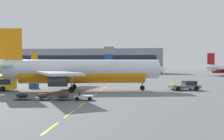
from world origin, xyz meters
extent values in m
plane|color=slate|center=(40.00, 40.00, 0.00)|extent=(400.00, 400.00, 0.00)
cube|color=yellow|center=(18.00, -5.00, 0.00)|extent=(0.24, 4.00, 0.01)
cube|color=yellow|center=(18.00, 0.97, 0.00)|extent=(0.24, 4.00, 0.01)
cube|color=yellow|center=(18.00, 6.90, 0.00)|extent=(0.24, 4.00, 0.01)
cube|color=yellow|center=(18.00, 13.54, 0.00)|extent=(0.24, 4.00, 0.01)
cube|color=yellow|center=(18.00, 19.41, 0.00)|extent=(0.24, 4.00, 0.01)
cube|color=yellow|center=(18.00, 25.88, 0.00)|extent=(0.24, 4.00, 0.01)
cube|color=yellow|center=(18.00, 32.67, 0.00)|extent=(0.24, 4.00, 0.01)
cube|color=yellow|center=(18.00, 39.24, 0.00)|extent=(0.24, 4.00, 0.01)
cube|color=yellow|center=(18.00, 45.49, 0.00)|extent=(0.24, 4.00, 0.01)
cube|color=yellow|center=(18.00, 51.50, 0.00)|extent=(0.24, 4.00, 0.01)
cube|color=yellow|center=(18.00, 57.54, 0.00)|extent=(0.24, 4.00, 0.01)
cube|color=yellow|center=(18.00, 63.85, 0.00)|extent=(0.24, 4.00, 0.01)
cube|color=yellow|center=(18.00, 70.18, 0.00)|extent=(0.24, 4.00, 0.01)
cube|color=yellow|center=(18.00, 76.76, 0.00)|extent=(0.24, 4.00, 0.01)
cube|color=yellow|center=(18.00, 82.26, 0.00)|extent=(0.24, 4.00, 0.01)
cube|color=yellow|center=(18.00, 88.38, 0.00)|extent=(0.24, 4.00, 0.01)
cube|color=#B21414|center=(18.00, 22.00, 0.00)|extent=(8.00, 0.40, 0.01)
cylinder|color=silver|center=(14.62, 23.78, 4.30)|extent=(30.32, 8.58, 3.80)
cylinder|color=orange|center=(14.62, 23.78, 3.26)|extent=(24.74, 7.38, 3.50)
cone|color=silver|center=(29.48, 26.19, 4.30)|extent=(4.05, 4.24, 3.72)
cone|color=silver|center=(-0.92, 21.25, 4.78)|extent=(4.66, 3.86, 3.23)
cube|color=#192333|center=(28.44, 26.02, 4.97)|extent=(2.04, 3.07, 0.60)
cube|color=orange|center=(0.80, 21.53, 9.20)|extent=(4.40, 1.06, 6.00)
cube|color=silver|center=(-0.40, 24.58, 5.06)|extent=(4.19, 6.83, 0.24)
cube|color=silver|center=(0.63, 18.26, 5.06)|extent=(4.19, 6.83, 0.24)
cube|color=#B7BCC6|center=(9.34, 31.53, 3.83)|extent=(7.69, 17.58, 0.36)
cube|color=#B7BCC6|center=(12.06, 14.75, 3.83)|extent=(12.34, 17.23, 0.36)
cylinder|color=#4C4F54|center=(9.67, 28.54, 2.38)|extent=(3.50, 2.59, 2.10)
cylinder|color=black|center=(11.25, 28.80, 2.38)|extent=(0.40, 1.78, 1.79)
cylinder|color=#4C4F54|center=(11.43, 17.69, 2.38)|extent=(3.50, 2.59, 2.10)
cylinder|color=black|center=(13.01, 17.94, 2.38)|extent=(0.40, 1.78, 1.79)
cylinder|color=gray|center=(26.37, 25.69, 1.83)|extent=(0.28, 0.28, 2.67)
cylinder|color=black|center=(26.37, 25.69, 0.50)|extent=(1.02, 0.44, 0.99)
cylinder|color=gray|center=(12.23, 26.02, 1.86)|extent=(0.28, 0.28, 2.61)
cylinder|color=black|center=(12.18, 26.37, 0.55)|extent=(1.14, 0.52, 1.10)
cylinder|color=black|center=(12.29, 25.68, 0.55)|extent=(1.14, 0.52, 1.10)
cylinder|color=gray|center=(13.07, 20.89, 1.86)|extent=(0.28, 0.28, 2.61)
cylinder|color=black|center=(13.01, 21.24, 0.55)|extent=(1.14, 0.52, 1.10)
cylinder|color=black|center=(13.12, 20.54, 0.55)|extent=(1.14, 0.52, 1.10)
cube|color=slate|center=(34.96, 27.08, 0.70)|extent=(6.48, 4.11, 0.60)
cube|color=#192333|center=(36.01, 27.33, 1.45)|extent=(2.83, 2.62, 0.90)
cube|color=yellow|center=(32.39, 26.48, 1.12)|extent=(1.26, 2.61, 0.24)
sphere|color=orange|center=(36.01, 27.33, 2.00)|extent=(0.16, 0.16, 0.16)
cylinder|color=black|center=(33.41, 25.28, 0.45)|extent=(0.97, 0.60, 0.90)
cylinder|color=black|center=(32.77, 28.00, 0.45)|extent=(0.97, 0.60, 0.90)
cylinder|color=black|center=(37.15, 26.16, 0.45)|extent=(0.97, 0.60, 0.90)
cylinder|color=black|center=(36.50, 28.89, 0.45)|extent=(0.97, 0.60, 0.90)
cylinder|color=white|center=(-0.08, 96.54, 3.73)|extent=(26.19, 4.27, 3.29)
cylinder|color=#0F479E|center=(-0.08, 96.54, 2.82)|extent=(21.33, 3.83, 3.03)
cone|color=white|center=(-13.11, 96.05, 3.73)|extent=(3.15, 3.34, 3.23)
cone|color=white|center=(13.56, 97.05, 4.14)|extent=(3.74, 2.93, 2.80)
cube|color=#192333|center=(-12.20, 96.08, 4.30)|extent=(1.48, 2.52, 0.52)
cube|color=#0F479E|center=(12.04, 96.99, 7.97)|extent=(3.82, 0.46, 5.20)
cube|color=white|center=(12.75, 94.25, 4.38)|extent=(2.98, 5.65, 0.21)
cube|color=white|center=(12.55, 99.79, 4.38)|extent=(2.98, 5.65, 0.21)
cube|color=#B7BCC6|center=(3.64, 89.31, 3.31)|extent=(8.32, 15.30, 0.31)
cube|color=#B7BCC6|center=(3.09, 104.03, 3.31)|extent=(9.26, 15.23, 0.31)
cylinder|color=#4C4F54|center=(3.67, 91.91, 2.06)|extent=(2.84, 1.92, 1.82)
cylinder|color=black|center=(2.29, 91.86, 2.06)|extent=(0.16, 1.55, 1.55)
cylinder|color=#4C4F54|center=(3.31, 101.44, 2.06)|extent=(2.84, 1.92, 1.82)
cylinder|color=black|center=(1.93, 101.38, 2.06)|extent=(0.16, 1.55, 1.55)
cylinder|color=gray|center=(-10.38, 96.15, 1.58)|extent=(0.24, 0.24, 2.31)
cylinder|color=black|center=(-10.38, 96.15, 0.43)|extent=(0.87, 0.27, 0.86)
cylinder|color=gray|center=(1.74, 94.35, 1.61)|extent=(0.24, 0.24, 2.26)
cylinder|color=black|center=(1.75, 94.05, 0.48)|extent=(0.96, 0.34, 0.95)
cylinder|color=black|center=(1.73, 94.66, 0.48)|extent=(0.96, 0.34, 0.95)
cylinder|color=gray|center=(1.57, 98.86, 1.61)|extent=(0.24, 0.24, 2.26)
cylinder|color=black|center=(1.58, 98.55, 0.48)|extent=(0.96, 0.34, 0.95)
cylinder|color=black|center=(1.56, 99.16, 0.48)|extent=(0.96, 0.34, 0.95)
cylinder|color=silver|center=(-33.76, 90.03, 4.15)|extent=(15.43, 27.90, 3.66)
cylinder|color=orange|center=(-33.76, 90.03, 3.14)|extent=(12.91, 22.87, 3.37)
cone|color=silver|center=(-27.43, 103.83, 4.60)|extent=(4.52, 4.98, 3.11)
cube|color=orange|center=(-28.13, 102.30, 8.87)|extent=(2.08, 4.00, 5.78)
cube|color=silver|center=(-25.04, 101.63, 4.88)|extent=(6.89, 5.38, 0.23)
cube|color=silver|center=(-30.65, 104.20, 4.88)|extent=(6.89, 5.38, 0.23)
cube|color=#B7BCC6|center=(-24.71, 90.10, 3.69)|extent=(15.01, 14.70, 0.35)
cube|color=#B7BCC6|center=(-39.61, 96.93, 3.69)|extent=(16.75, 6.13, 0.35)
cylinder|color=#4C4F54|center=(-27.28, 91.44, 2.29)|extent=(3.13, 3.65, 2.02)
cylinder|color=black|center=(-27.92, 90.04, 2.29)|extent=(1.61, 0.82, 1.72)
cylinder|color=#4C4F54|center=(-36.92, 95.86, 2.29)|extent=(3.13, 3.65, 2.02)
cylinder|color=black|center=(-37.56, 94.46, 2.29)|extent=(1.61, 0.82, 1.72)
cylinder|color=gray|center=(-30.67, 90.74, 1.79)|extent=(0.27, 0.27, 2.52)
cylinder|color=black|center=(-30.37, 90.60, 0.53)|extent=(0.75, 1.10, 1.06)
cylinder|color=black|center=(-30.98, 90.88, 0.53)|extent=(0.75, 1.10, 1.06)
cylinder|color=gray|center=(-35.23, 92.83, 1.79)|extent=(0.27, 0.27, 2.52)
cylinder|color=black|center=(-34.92, 92.69, 0.53)|extent=(0.75, 1.10, 1.06)
cylinder|color=black|center=(-35.54, 92.97, 0.53)|extent=(0.75, 1.10, 1.06)
cone|color=white|center=(59.04, 93.44, 4.22)|extent=(4.51, 4.03, 2.85)
cube|color=maroon|center=(60.47, 94.02, 8.12)|extent=(3.72, 1.75, 5.30)
cube|color=white|center=(58.84, 96.41, 4.47)|extent=(4.74, 6.30, 0.21)
cube|color=white|center=(60.96, 91.17, 4.47)|extent=(4.74, 6.30, 0.21)
cube|color=#B7BCC6|center=(65.87, 104.30, 3.38)|extent=(4.95, 15.20, 0.32)
cylinder|color=#4C4F54|center=(66.74, 101.79, 2.10)|extent=(3.31, 2.78, 1.85)
cylinder|color=black|center=(68.05, 102.32, 2.10)|extent=(0.69, 1.50, 1.58)
cylinder|color=black|center=(-0.96, 23.60, 0.50)|extent=(1.04, 0.50, 1.00)
cylinder|color=black|center=(-0.46, 20.95, 0.50)|extent=(1.04, 0.50, 1.00)
cube|color=silver|center=(17.44, 11.06, 0.46)|extent=(2.69, 1.58, 0.44)
cube|color=black|center=(16.79, 11.01, 0.86)|extent=(0.20, 1.13, 0.56)
cylinder|color=black|center=(18.30, 11.83, 0.28)|extent=(0.57, 0.22, 0.56)
cylinder|color=black|center=(18.40, 10.43, 0.28)|extent=(0.57, 0.22, 0.56)
cylinder|color=black|center=(16.48, 11.69, 0.28)|extent=(0.57, 0.22, 0.56)
cylinder|color=black|center=(16.58, 10.30, 0.28)|extent=(0.57, 0.22, 0.56)
cube|color=slate|center=(14.35, 10.84, 0.28)|extent=(2.50, 1.67, 0.12)
ellipsoid|color=#4C2D19|center=(14.35, 10.84, 0.66)|extent=(1.91, 1.33, 0.64)
cylinder|color=black|center=(14.30, 11.51, 0.22)|extent=(0.45, 0.17, 0.44)
cylinder|color=black|center=(14.40, 10.17, 0.22)|extent=(0.45, 0.17, 0.44)
cube|color=slate|center=(11.36, 10.62, 0.28)|extent=(2.50, 1.67, 0.12)
ellipsoid|color=#4C2D19|center=(11.36, 10.62, 0.66)|extent=(1.91, 1.33, 0.64)
cylinder|color=black|center=(11.31, 11.30, 0.22)|extent=(0.45, 0.17, 0.44)
cylinder|color=black|center=(11.40, 9.95, 0.22)|extent=(0.45, 0.17, 0.44)
cube|color=slate|center=(8.36, 10.41, 0.28)|extent=(2.50, 1.67, 0.12)
ellipsoid|color=black|center=(8.36, 10.41, 0.66)|extent=(1.91, 1.33, 0.64)
cylinder|color=black|center=(8.32, 11.08, 0.22)|extent=(0.45, 0.17, 0.44)
cylinder|color=black|center=(8.41, 9.73, 0.22)|extent=(0.45, 0.17, 0.44)
cylinder|color=#191E38|center=(34.16, 24.91, 0.43)|extent=(0.16, 0.16, 0.86)
cylinder|color=#191E38|center=(34.20, 25.14, 0.43)|extent=(0.16, 0.16, 0.86)
cube|color=orange|center=(34.18, 25.02, 1.19)|extent=(0.45, 0.54, 0.65)
cube|color=silver|center=(34.18, 25.02, 1.22)|extent=(0.47, 0.56, 0.06)
sphere|color=#8C664C|center=(34.18, 25.02, 1.63)|extent=(0.23, 0.23, 0.23)
cylinder|color=orange|center=(34.31, 24.75, 1.22)|extent=(0.09, 0.09, 0.58)
cylinder|color=orange|center=(34.05, 25.30, 1.22)|extent=(0.09, 0.09, 0.58)
cube|color=#194C9E|center=(2.87, 27.71, 0.80)|extent=(1.77, 1.74, 1.60)
cube|color=silver|center=(2.87, 27.71, 0.80)|extent=(1.61, 0.23, 1.36)
cube|color=gray|center=(-5.96, 135.36, 7.77)|extent=(96.20, 18.20, 15.53)
cube|color=#192333|center=(-5.96, 126.20, 8.54)|extent=(88.50, 0.12, 5.59)
cube|color=gray|center=(8.47, 135.36, 16.33)|extent=(6.00, 5.00, 1.60)
camera|label=1|loc=(24.70, -24.06, 5.07)|focal=39.34mm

